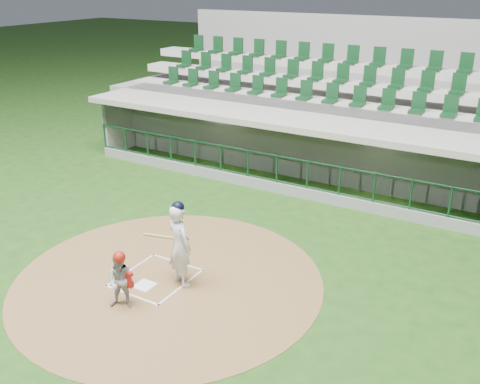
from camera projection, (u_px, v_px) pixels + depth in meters
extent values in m
plane|color=#1B3F12|center=(164.00, 273.00, 12.80)|extent=(120.00, 120.00, 0.00)
cylinder|color=brown|center=(169.00, 280.00, 12.49)|extent=(7.20, 7.20, 0.01)
cube|color=white|center=(145.00, 285.00, 12.23)|extent=(0.43, 0.43, 0.02)
cube|color=silver|center=(131.00, 269.00, 12.90)|extent=(0.05, 1.80, 0.01)
cube|color=silver|center=(182.00, 286.00, 12.20)|extent=(0.05, 1.80, 0.01)
cube|color=silver|center=(177.00, 262.00, 13.23)|extent=(1.55, 0.05, 0.01)
cube|color=white|center=(132.00, 295.00, 11.87)|extent=(1.55, 0.05, 0.01)
cube|color=gray|center=(295.00, 192.00, 18.99)|extent=(15.00, 3.00, 0.10)
cube|color=slate|center=(315.00, 143.00, 19.74)|extent=(15.00, 0.20, 2.70)
cube|color=#ABA598|center=(314.00, 137.00, 19.55)|extent=(13.50, 0.04, 0.90)
cube|color=gray|center=(131.00, 126.00, 21.98)|extent=(0.20, 3.00, 2.70)
cube|color=gray|center=(296.00, 115.00, 17.71)|extent=(15.40, 3.50, 0.20)
cube|color=slate|center=(276.00, 188.00, 17.49)|extent=(15.00, 0.15, 0.40)
cube|color=black|center=(278.00, 142.00, 16.89)|extent=(15.00, 0.01, 0.95)
cube|color=brown|center=(308.00, 176.00, 19.72)|extent=(12.75, 0.40, 0.45)
cube|color=white|center=(223.00, 107.00, 19.37)|extent=(1.30, 0.35, 0.04)
cube|color=white|center=(387.00, 130.00, 16.55)|extent=(1.30, 0.35, 0.04)
imported|color=#B21320|center=(197.00, 144.00, 21.43)|extent=(1.15, 0.82, 1.61)
imported|color=#AC1512|center=(244.00, 152.00, 20.45)|extent=(0.99, 0.53, 1.61)
imported|color=maroon|center=(343.00, 168.00, 18.72)|extent=(0.97, 0.82, 1.68)
imported|color=#A81712|center=(448.00, 186.00, 17.14)|extent=(1.60, 0.77, 1.65)
cube|color=slate|center=(332.00, 125.00, 20.94)|extent=(17.00, 6.50, 2.50)
cube|color=#A09B90|center=(319.00, 104.00, 19.31)|extent=(16.60, 0.95, 0.30)
cube|color=#A29E92|center=(330.00, 84.00, 19.86)|extent=(16.60, 0.95, 0.30)
cube|color=#A19C91|center=(340.00, 66.00, 20.41)|extent=(16.60, 0.95, 0.30)
cube|color=slate|center=(363.00, 77.00, 23.09)|extent=(17.00, 0.25, 5.05)
imported|color=silver|center=(180.00, 245.00, 11.98)|extent=(0.84, 0.71, 1.97)
sphere|color=black|center=(178.00, 207.00, 11.63)|extent=(0.28, 0.28, 0.28)
cylinder|color=tan|center=(163.00, 237.00, 11.80)|extent=(0.58, 0.79, 0.39)
imported|color=#98989D|center=(121.00, 281.00, 11.24)|extent=(0.75, 0.69, 1.25)
sphere|color=maroon|center=(119.00, 257.00, 11.02)|extent=(0.26, 0.26, 0.26)
cube|color=#B21B13|center=(126.00, 279.00, 11.37)|extent=(0.32, 0.10, 0.35)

